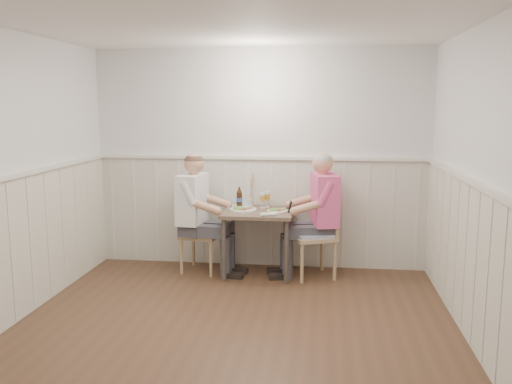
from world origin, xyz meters
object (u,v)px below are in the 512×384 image
chair_right (318,232)px  chair_left (197,230)px  man_in_pink (320,224)px  dining_table (258,220)px  grass_vase (250,190)px  diner_cream (196,223)px  beer_bottle (239,198)px

chair_right → chair_left: bearing=178.6°
chair_right → man_in_pink: man_in_pink is taller
man_in_pink → chair_right: bearing=-143.7°
dining_table → grass_vase: grass_vase is taller
dining_table → diner_cream: bearing=-178.6°
man_in_pink → dining_table: bearing=-176.4°
chair_right → man_in_pink: bearing=36.3°
chair_left → man_in_pink: 1.44m
diner_cream → beer_bottle: bearing=21.8°
dining_table → beer_bottle: size_ratio=3.25×
beer_bottle → chair_left: bearing=-166.5°
man_in_pink → grass_vase: (-0.84, 0.26, 0.33)m
beer_bottle → dining_table: bearing=-35.5°
grass_vase → dining_table: bearing=-67.0°
diner_cream → grass_vase: diner_cream is taller
grass_vase → man_in_pink: bearing=-17.4°
man_in_pink → grass_vase: 0.94m
dining_table → diner_cream: size_ratio=0.56×
chair_left → beer_bottle: (0.49, 0.12, 0.37)m
chair_right → dining_table: bearing=-178.1°
man_in_pink → diner_cream: size_ratio=1.02×
dining_table → grass_vase: size_ratio=1.91×
chair_left → diner_cream: 0.13m
chair_left → beer_bottle: size_ratio=3.68×
dining_table → chair_left: chair_left is taller
man_in_pink → beer_bottle: bearing=172.2°
dining_table → chair_left: 0.75m
chair_right → diner_cream: (-1.40, -0.04, 0.08)m
chair_right → diner_cream: 1.40m
dining_table → grass_vase: bearing=113.0°
man_in_pink → diner_cream: bearing=-177.5°
beer_bottle → grass_vase: grass_vase is taller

